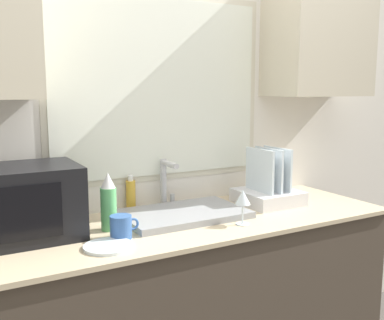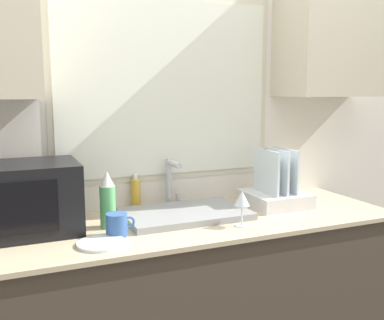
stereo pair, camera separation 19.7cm
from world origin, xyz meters
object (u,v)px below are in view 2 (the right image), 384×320
spray_bottle (108,201)px  soap_bottle (136,193)px  faucet (171,179)px  dish_rack (275,192)px  mug_near_sink (117,225)px  microwave (27,198)px  wine_glass (242,200)px

spray_bottle → soap_bottle: size_ratio=1.40×
faucet → soap_bottle: faucet is taller
soap_bottle → dish_rack: bearing=-18.2°
spray_bottle → mug_near_sink: 0.15m
microwave → soap_bottle: 0.55m
microwave → mug_near_sink: 0.39m
microwave → soap_bottle: bearing=19.5°
spray_bottle → soap_bottle: bearing=51.7°
dish_rack → faucet: bearing=159.8°
faucet → spray_bottle: bearing=-150.2°
microwave → wine_glass: 0.90m
dish_rack → mug_near_sink: size_ratio=2.44×
faucet → microwave: microwave is taller
microwave → wine_glass: (0.85, -0.28, -0.03)m
faucet → mug_near_sink: bearing=-136.8°
faucet → mug_near_sink: size_ratio=2.03×
faucet → microwave: size_ratio=0.60×
wine_glass → mug_near_sink: bearing=171.2°
dish_rack → spray_bottle: dish_rack is taller
mug_near_sink → wine_glass: (0.53, -0.08, 0.07)m
faucet → spray_bottle: 0.43m
faucet → soap_bottle: bearing=167.9°
faucet → wine_glass: 0.45m
microwave → wine_glass: microwave is taller
mug_near_sink → spray_bottle: bearing=93.4°
microwave → spray_bottle: 0.33m
dish_rack → spray_bottle: (-0.87, -0.03, 0.05)m
microwave → dish_rack: 1.19m
spray_bottle → soap_bottle: (0.20, 0.25, -0.04)m
faucet → soap_bottle: 0.19m
dish_rack → spray_bottle: bearing=-178.2°
mug_near_sink → wine_glass: bearing=-8.8°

